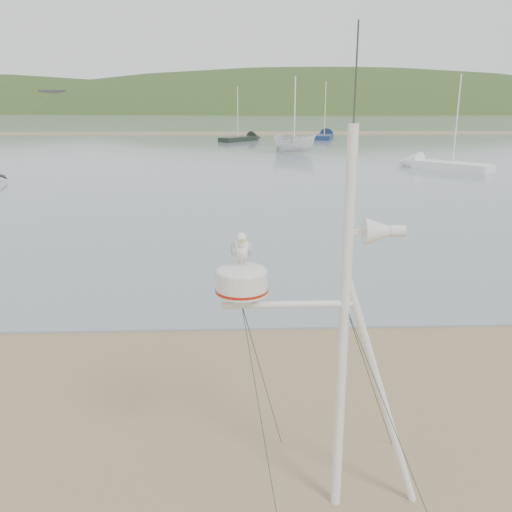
{
  "coord_description": "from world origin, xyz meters",
  "views": [
    {
      "loc": [
        1.9,
        -5.89,
        4.37
      ],
      "look_at": [
        2.16,
        1.0,
        2.39
      ],
      "focal_mm": 38.0,
      "sensor_mm": 36.0,
      "label": 1
    }
  ],
  "objects_px": {
    "sailboat_blue_far": "(326,136)",
    "sailboat_dark_mid": "(247,138)",
    "sailboat_white_near": "(429,164)",
    "mast_rig": "(335,409)",
    "boat_white": "(295,128)"
  },
  "relations": [
    {
      "from": "boat_white",
      "to": "sailboat_blue_far",
      "type": "height_order",
      "value": "sailboat_blue_far"
    },
    {
      "from": "mast_rig",
      "to": "sailboat_dark_mid",
      "type": "bearing_deg",
      "value": 89.64
    },
    {
      "from": "sailboat_white_near",
      "to": "sailboat_dark_mid",
      "type": "bearing_deg",
      "value": 113.58
    },
    {
      "from": "sailboat_dark_mid",
      "to": "sailboat_white_near",
      "type": "bearing_deg",
      "value": -66.42
    },
    {
      "from": "boat_white",
      "to": "sailboat_blue_far",
      "type": "relative_size",
      "value": 0.58
    },
    {
      "from": "sailboat_dark_mid",
      "to": "sailboat_blue_far",
      "type": "relative_size",
      "value": 0.86
    },
    {
      "from": "sailboat_white_near",
      "to": "boat_white",
      "type": "bearing_deg",
      "value": 125.28
    },
    {
      "from": "sailboat_dark_mid",
      "to": "sailboat_blue_far",
      "type": "bearing_deg",
      "value": 23.33
    },
    {
      "from": "mast_rig",
      "to": "boat_white",
      "type": "relative_size",
      "value": 1.19
    },
    {
      "from": "sailboat_blue_far",
      "to": "boat_white",
      "type": "bearing_deg",
      "value": -106.91
    },
    {
      "from": "sailboat_dark_mid",
      "to": "sailboat_white_near",
      "type": "height_order",
      "value": "sailboat_white_near"
    },
    {
      "from": "sailboat_white_near",
      "to": "sailboat_blue_far",
      "type": "bearing_deg",
      "value": 93.65
    },
    {
      "from": "sailboat_blue_far",
      "to": "sailboat_dark_mid",
      "type": "bearing_deg",
      "value": -156.67
    },
    {
      "from": "sailboat_blue_far",
      "to": "sailboat_white_near",
      "type": "bearing_deg",
      "value": -86.35
    },
    {
      "from": "mast_rig",
      "to": "sailboat_white_near",
      "type": "distance_m",
      "value": 33.1
    }
  ]
}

